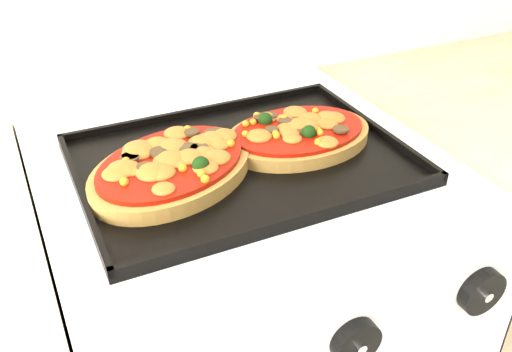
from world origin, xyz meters
TOP-DOWN VIEW (x-y plane):
  - control_panel at (0.00, 1.39)m, footprint 0.60×0.02m
  - knob_center at (-0.01, 1.37)m, footprint 0.06×0.02m
  - knob_right at (0.17, 1.37)m, footprint 0.06×0.02m
  - baking_tray at (-0.01, 1.69)m, footprint 0.48×0.35m
  - pizza_left at (-0.11, 1.68)m, footprint 0.31×0.28m
  - pizza_right at (0.10, 1.69)m, footprint 0.23×0.17m

SIDE VIEW (x-z plane):
  - control_panel at x=0.00m, z-range 0.81..0.90m
  - knob_center at x=-0.01m, z-range 0.83..0.88m
  - knob_right at x=0.17m, z-range 0.82..0.89m
  - baking_tray at x=-0.01m, z-range 0.91..0.93m
  - pizza_right at x=0.10m, z-range 0.92..0.95m
  - pizza_left at x=-0.11m, z-range 0.92..0.96m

